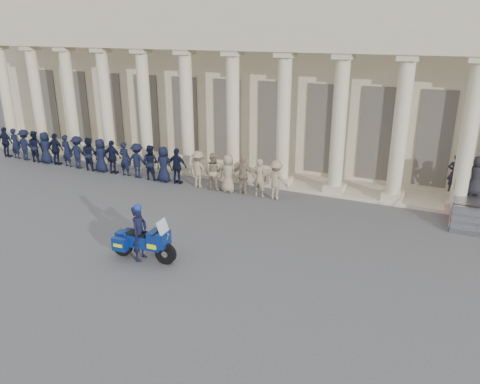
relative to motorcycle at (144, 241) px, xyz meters
name	(u,v)px	position (x,y,z in m)	size (l,w,h in m)	color
ground	(168,248)	(0.20, 1.06, -0.66)	(90.00, 90.00, 0.00)	#4A4A4D
building	(302,77)	(0.20, 15.80, 3.86)	(40.00, 12.50, 9.00)	#C5B794
officer_rank	(123,159)	(-6.56, 7.27, 0.23)	(18.13, 0.68, 1.79)	black
motorcycle	(144,241)	(0.00, 0.00, 0.00)	(2.39, 0.99, 1.53)	black
rider	(139,232)	(-0.13, -0.01, 0.31)	(0.50, 0.72, 1.97)	black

